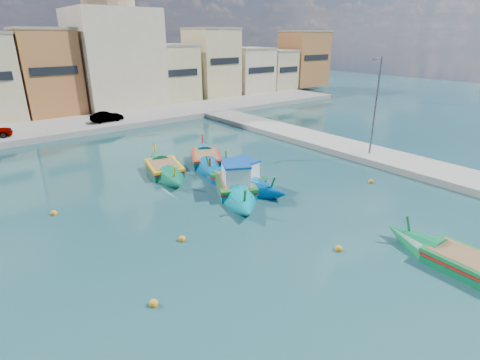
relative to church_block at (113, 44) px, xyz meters
name	(u,v)px	position (x,y,z in m)	size (l,w,h in m)	color
ground	(253,270)	(-10.00, -40.00, -8.41)	(160.00, 160.00, 0.00)	#13343A
east_quay	(447,175)	(8.00, -40.00, -8.16)	(4.00, 70.00, 0.50)	gray
north_quay	(58,128)	(-10.00, -8.00, -8.11)	(80.00, 8.00, 0.60)	gray
north_townhouses	(92,73)	(-3.32, -0.64, -3.41)	(83.20, 7.87, 10.19)	tan
church_block	(113,44)	(0.00, 0.00, 0.00)	(10.00, 10.00, 19.10)	beige
quay_street_lamp	(375,106)	(7.44, -34.00, -4.07)	(1.18, 0.16, 8.00)	#595B60
luzzu_turquoise_cabin	(235,185)	(-5.21, -32.43, -8.02)	(6.73, 9.97, 3.25)	#008FA4
luzzu_blue_cabin	(238,181)	(-4.52, -31.96, -8.05)	(3.22, 8.56, 2.96)	#005BAD
luzzu_cyan_mid	(206,160)	(-3.55, -26.57, -8.13)	(6.07, 8.85, 2.64)	#005E9D
luzzu_green	(165,170)	(-7.26, -26.67, -8.13)	(4.06, 8.55, 2.61)	#0A6E4D
luzzu_cyan_south	(465,265)	(-2.81, -45.69, -8.15)	(2.35, 7.99, 2.46)	#0B7843
mooring_buoys	(215,212)	(-8.15, -34.46, -8.33)	(18.79, 17.61, 0.36)	orange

